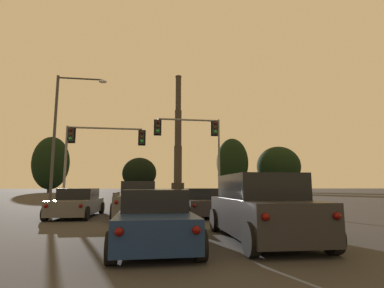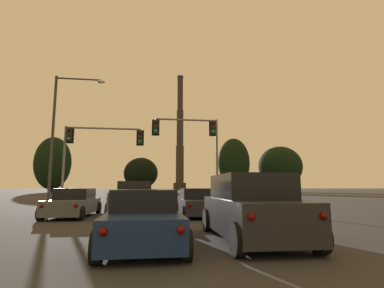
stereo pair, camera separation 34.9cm
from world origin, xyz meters
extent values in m
cube|color=#232328|center=(3.32, 7.79, 0.68)|extent=(2.05, 4.85, 0.95)
cube|color=black|center=(3.33, 7.91, 1.51)|extent=(1.85, 2.85, 0.70)
cylinder|color=black|center=(2.44, 9.74, 0.38)|extent=(0.24, 0.77, 0.76)
cylinder|color=black|center=(4.31, 9.69, 0.38)|extent=(0.24, 0.77, 0.76)
cylinder|color=black|center=(2.33, 5.89, 0.38)|extent=(0.24, 0.77, 0.76)
cylinder|color=black|center=(4.21, 5.84, 0.38)|extent=(0.24, 0.77, 0.76)
sphere|color=#500705|center=(2.48, 5.39, 0.89)|extent=(0.17, 0.17, 0.17)
sphere|color=#500705|center=(4.04, 5.35, 0.89)|extent=(0.17, 0.17, 0.17)
cube|color=navy|center=(0.30, 7.60, 0.53)|extent=(1.82, 4.61, 0.70)
cube|color=black|center=(0.30, 7.83, 1.15)|extent=(1.63, 2.21, 0.55)
cylinder|color=black|center=(-0.58, 9.49, 0.32)|extent=(0.22, 0.64, 0.64)
cylinder|color=black|center=(1.18, 9.50, 0.32)|extent=(0.22, 0.64, 0.64)
cylinder|color=black|center=(-0.57, 5.69, 0.32)|extent=(0.22, 0.64, 0.64)
cylinder|color=black|center=(1.19, 5.70, 0.32)|extent=(0.22, 0.64, 0.64)
sphere|color=#500705|center=(-0.41, 5.27, 0.68)|extent=(0.17, 0.17, 0.17)
sphere|color=#500705|center=(1.03, 5.28, 0.68)|extent=(0.17, 0.17, 0.17)
cube|color=#4C4F54|center=(-0.33, 15.41, 0.66)|extent=(2.01, 5.40, 0.88)
cube|color=black|center=(-0.33, 17.16, 1.46)|extent=(1.84, 1.80, 0.72)
cube|color=#4C4F54|center=(-1.27, 14.02, 1.18)|extent=(0.10, 2.43, 0.16)
cube|color=#4C4F54|center=(0.61, 14.03, 1.18)|extent=(0.10, 2.43, 0.16)
cylinder|color=black|center=(-1.31, 17.61, 0.40)|extent=(0.22, 0.80, 0.80)
cylinder|color=black|center=(0.65, 17.61, 0.40)|extent=(0.22, 0.80, 0.80)
cylinder|color=black|center=(-1.31, 13.21, 0.40)|extent=(0.22, 0.80, 0.80)
cylinder|color=black|center=(0.65, 13.21, 0.40)|extent=(0.22, 0.80, 0.80)
sphere|color=#500705|center=(-1.15, 12.69, 0.85)|extent=(0.17, 0.17, 0.17)
sphere|color=#500705|center=(0.49, 12.69, 0.85)|extent=(0.17, 0.17, 0.17)
cube|color=#4C4F54|center=(-3.35, 15.73, 0.53)|extent=(1.99, 4.67, 0.70)
cube|color=black|center=(-3.34, 15.96, 1.15)|extent=(1.71, 2.27, 0.55)
cylinder|color=black|center=(-4.15, 17.66, 0.32)|extent=(0.25, 0.65, 0.64)
cylinder|color=black|center=(-2.39, 17.59, 0.32)|extent=(0.25, 0.65, 0.64)
cylinder|color=black|center=(-4.31, 13.87, 0.32)|extent=(0.25, 0.65, 0.64)
cylinder|color=black|center=(-2.55, 13.79, 0.32)|extent=(0.25, 0.65, 0.64)
sphere|color=#500705|center=(-4.17, 13.44, 0.68)|extent=(0.17, 0.17, 0.17)
sphere|color=#500705|center=(-2.73, 13.38, 0.68)|extent=(0.17, 0.17, 0.17)
cube|color=#232328|center=(3.01, 15.22, 0.53)|extent=(1.86, 4.62, 0.70)
cube|color=black|center=(3.01, 15.45, 1.15)|extent=(1.65, 2.22, 0.55)
cylinder|color=black|center=(2.15, 17.13, 0.32)|extent=(0.23, 0.64, 0.64)
cylinder|color=black|center=(3.91, 17.11, 0.32)|extent=(0.23, 0.64, 0.64)
cylinder|color=black|center=(2.10, 13.33, 0.32)|extent=(0.23, 0.64, 0.64)
cylinder|color=black|center=(3.86, 13.31, 0.32)|extent=(0.23, 0.64, 0.64)
sphere|color=#500705|center=(2.26, 12.91, 0.68)|extent=(0.17, 0.17, 0.17)
sphere|color=#500705|center=(3.70, 12.89, 0.68)|extent=(0.17, 0.17, 0.17)
cylinder|color=slate|center=(5.62, 21.83, 3.37)|extent=(0.18, 0.18, 6.74)
cylinder|color=black|center=(5.62, 21.83, 0.05)|extent=(0.40, 0.40, 0.10)
cube|color=black|center=(5.33, 21.83, 6.07)|extent=(0.34, 0.34, 1.04)
cube|color=black|center=(5.33, 22.01, 6.07)|extent=(0.58, 0.03, 1.25)
sphere|color=#320504|center=(5.33, 21.64, 6.39)|extent=(0.22, 0.22, 0.22)
sphere|color=#352604|center=(5.33, 21.64, 6.07)|extent=(0.22, 0.22, 0.22)
sphere|color=green|center=(5.33, 21.64, 5.74)|extent=(0.22, 0.22, 0.22)
cylinder|color=slate|center=(3.26, 21.83, 6.64)|extent=(4.72, 0.14, 0.14)
sphere|color=slate|center=(5.62, 21.83, 6.64)|extent=(0.18, 0.18, 0.18)
cube|color=black|center=(0.89, 21.83, 6.00)|extent=(0.34, 0.34, 1.04)
cube|color=black|center=(0.89, 22.01, 6.00)|extent=(0.58, 0.03, 1.25)
sphere|color=#320504|center=(0.89, 21.64, 6.32)|extent=(0.22, 0.22, 0.22)
sphere|color=#352604|center=(0.89, 21.64, 6.00)|extent=(0.22, 0.22, 0.22)
sphere|color=green|center=(0.89, 21.64, 5.67)|extent=(0.22, 0.22, 0.22)
cylinder|color=slate|center=(-5.85, 22.84, 3.04)|extent=(0.18, 0.18, 6.08)
cylinder|color=black|center=(-5.85, 22.84, 0.05)|extent=(0.40, 0.40, 0.10)
cube|color=black|center=(-5.56, 22.84, 5.41)|extent=(0.34, 0.34, 1.04)
cube|color=black|center=(-5.56, 23.02, 5.41)|extent=(0.58, 0.03, 1.25)
sphere|color=#320504|center=(-5.56, 22.65, 5.73)|extent=(0.22, 0.22, 0.22)
sphere|color=#352604|center=(-5.56, 22.65, 5.41)|extent=(0.22, 0.22, 0.22)
sphere|color=green|center=(-5.56, 22.65, 5.09)|extent=(0.22, 0.22, 0.22)
cylinder|color=slate|center=(-3.07, 22.84, 5.98)|extent=(5.57, 0.14, 0.14)
sphere|color=slate|center=(-5.85, 22.84, 5.98)|extent=(0.18, 0.18, 0.18)
cube|color=black|center=(-0.28, 22.84, 5.34)|extent=(0.34, 0.34, 1.04)
cube|color=black|center=(-0.28, 23.02, 5.34)|extent=(0.58, 0.03, 1.25)
sphere|color=#320504|center=(-0.28, 22.65, 5.66)|extent=(0.22, 0.22, 0.22)
sphere|color=#352604|center=(-0.28, 22.65, 5.34)|extent=(0.22, 0.22, 0.22)
sphere|color=green|center=(-0.28, 22.65, 5.02)|extent=(0.22, 0.22, 0.22)
cylinder|color=#38383A|center=(-6.52, 22.03, 4.85)|extent=(0.20, 0.20, 9.71)
cylinder|color=#38383A|center=(-4.92, 22.03, 9.56)|extent=(3.21, 0.12, 0.12)
sphere|color=#38383A|center=(-6.52, 22.03, 9.56)|extent=(0.20, 0.20, 0.20)
ellipsoid|color=silver|center=(-3.31, 22.03, 9.44)|extent=(0.64, 0.36, 0.26)
cylinder|color=#2B2722|center=(16.54, 153.06, 1.82)|extent=(6.61, 6.61, 3.64)
cylinder|color=#332D28|center=(16.54, 153.06, 13.16)|extent=(4.13, 4.13, 19.03)
cylinder|color=#332D28|center=(16.54, 153.06, 32.19)|extent=(3.55, 3.55, 19.03)
cylinder|color=#332D28|center=(16.54, 153.06, 51.23)|extent=(2.97, 2.97, 19.03)
cylinder|color=#38322C|center=(16.54, 153.06, 60.39)|extent=(3.33, 3.33, 0.70)
cylinder|color=black|center=(-1.68, 87.74, 1.07)|extent=(0.98, 0.98, 2.15)
ellipsoid|color=black|center=(-1.68, 87.74, 5.51)|extent=(9.81, 8.83, 8.97)
cylinder|color=black|center=(23.96, 79.91, 1.60)|extent=(0.88, 0.88, 3.19)
ellipsoid|color=black|center=(23.96, 79.91, 8.25)|extent=(8.85, 7.96, 13.50)
cylinder|color=black|center=(39.61, 84.31, 1.55)|extent=(1.31, 1.31, 3.10)
ellipsoid|color=black|center=(39.61, 84.31, 7.61)|extent=(13.09, 11.78, 12.02)
cylinder|color=black|center=(-26.00, 87.47, 1.33)|extent=(0.99, 0.99, 2.65)
ellipsoid|color=black|center=(-26.00, 87.47, 8.15)|extent=(9.85, 8.87, 14.65)
camera|label=1|loc=(0.04, -0.53, 1.49)|focal=28.00mm
camera|label=2|loc=(0.39, -0.58, 1.49)|focal=28.00mm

